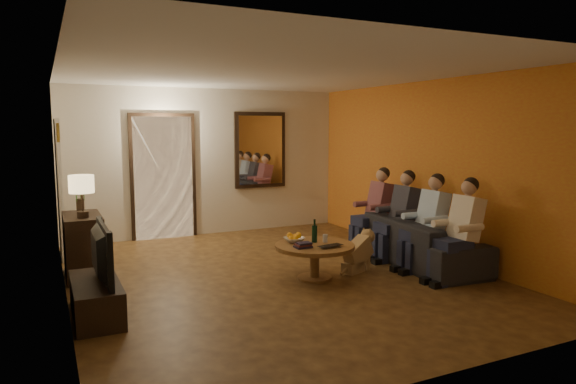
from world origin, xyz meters
name	(u,v)px	position (x,y,z in m)	size (l,w,h in m)	color
floor	(277,276)	(0.00, 0.00, 0.00)	(5.00, 6.00, 0.01)	#3E2510
ceiling	(277,71)	(0.00, 0.00, 2.60)	(5.00, 6.00, 0.01)	white
back_wall	(208,162)	(0.00, 3.00, 1.30)	(5.00, 0.02, 2.60)	beige
front_wall	(444,211)	(0.00, -3.00, 1.30)	(5.00, 0.02, 2.60)	beige
left_wall	(61,186)	(-2.50, 0.00, 1.30)	(0.02, 6.00, 2.60)	beige
right_wall	(431,169)	(2.50, 0.00, 1.30)	(0.02, 6.00, 2.60)	beige
orange_accent	(431,169)	(2.49, 0.00, 1.30)	(0.01, 6.00, 2.60)	#D05B23
kitchen_doorway	(163,178)	(-0.80, 2.98, 1.05)	(1.00, 0.06, 2.10)	#FFE0A5
door_trim	(164,178)	(-0.80, 2.97, 1.05)	(1.12, 0.04, 2.22)	black
fridge_glimpse	(178,186)	(-0.55, 2.98, 0.90)	(0.45, 0.03, 1.70)	silver
mirror_frame	(260,150)	(1.00, 2.96, 1.50)	(1.00, 0.05, 1.40)	black
mirror_glass	(261,150)	(1.00, 2.93, 1.50)	(0.86, 0.02, 1.26)	white
white_door	(60,189)	(-2.46, 2.30, 1.02)	(0.06, 0.85, 2.04)	white
framed_art	(58,133)	(-2.47, 1.30, 1.85)	(0.03, 0.28, 0.24)	#B28C33
art_canvas	(59,133)	(-2.46, 1.30, 1.85)	(0.01, 0.22, 0.18)	brown
dresser	(83,246)	(-2.25, 1.08, 0.40)	(0.45, 0.91, 0.80)	black
table_lamp	(82,196)	(-2.25, 0.86, 1.07)	(0.30, 0.30, 0.54)	beige
flower_vase	(80,196)	(-2.25, 1.30, 1.02)	(0.14, 0.14, 0.44)	red
tv_stand	(96,299)	(-2.25, -0.51, 0.19)	(0.45, 1.12, 0.37)	black
tv	(94,253)	(-2.25, -0.51, 0.66)	(0.13, 1.01, 0.58)	black
sofa	(419,241)	(2.08, -0.28, 0.32)	(0.86, 2.19, 0.64)	black
person_a	(462,234)	(1.98, -1.18, 0.60)	(0.60, 0.40, 1.20)	tan
person_b	(429,226)	(1.98, -0.58, 0.60)	(0.60, 0.40, 1.20)	tan
person_c	(401,219)	(1.98, 0.02, 0.60)	(0.60, 0.40, 1.20)	tan
person_d	(377,213)	(1.98, 0.62, 0.60)	(0.60, 0.40, 1.20)	tan
dog	(358,251)	(1.07, -0.24, 0.28)	(0.56, 0.24, 0.56)	tan
coffee_table	(315,262)	(0.38, -0.31, 0.23)	(1.01, 1.01, 0.45)	brown
bowl	(294,240)	(0.20, -0.09, 0.48)	(0.26, 0.26, 0.06)	white
oranges	(294,234)	(0.20, -0.09, 0.55)	(0.20, 0.20, 0.08)	#FFA015
wine_bottle	(315,230)	(0.43, -0.21, 0.60)	(0.07, 0.07, 0.31)	black
wine_glass	(325,238)	(0.56, -0.26, 0.50)	(0.06, 0.06, 0.10)	silver
book_stack	(303,245)	(0.16, -0.41, 0.48)	(0.20, 0.15, 0.07)	black
laptop	(333,247)	(0.48, -0.59, 0.46)	(0.33, 0.21, 0.03)	black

